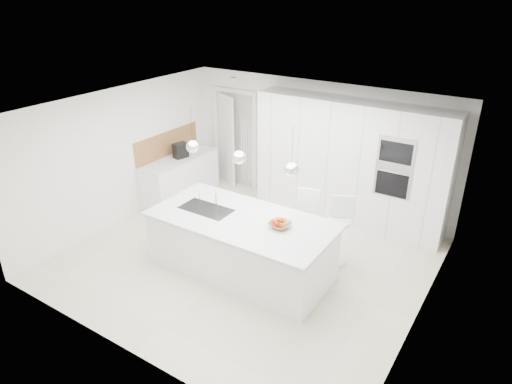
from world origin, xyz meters
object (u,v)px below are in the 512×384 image
Objects in this scene: fruit_bowl at (280,225)px; bar_stool_left at (303,227)px; bar_stool_right at (337,232)px; island_base at (240,246)px; espresso_machine at (181,150)px.

bar_stool_left is at bearing 86.39° from fruit_bowl.
fruit_bowl is at bearing -106.12° from bar_stool_left.
island_base is at bearing -163.52° from bar_stool_right.
island_base is 8.85× the size of fruit_bowl.
fruit_bowl is 0.26× the size of bar_stool_left.
fruit_bowl is at bearing -10.93° from espresso_machine.
fruit_bowl is 0.75m from bar_stool_left.
bar_stool_right is at bearing 40.87° from island_base.
island_base is 9.18× the size of espresso_machine.
bar_stool_right is (0.54, 0.89, -0.37)m from fruit_bowl.
espresso_machine is 0.27× the size of bar_stool_right.
bar_stool_right is at bearing 58.67° from fruit_bowl.
island_base is 1.05m from bar_stool_left.
fruit_bowl is (0.62, 0.12, 0.51)m from island_base.
bar_stool_right is (1.17, 1.01, 0.13)m from island_base.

